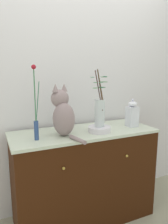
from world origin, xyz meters
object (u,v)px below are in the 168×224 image
at_px(cat_sitting, 63,113).
at_px(bowl_porcelain, 99,129).
at_px(vase_glass_clear, 100,111).
at_px(sideboard, 84,175).
at_px(jar_lidded_porcelain, 132,114).
at_px(vase_slim_green, 36,117).

distance_m(cat_sitting, bowl_porcelain, 0.38).
bearing_deg(vase_glass_clear, sideboard, 142.13).
xyz_separation_m(cat_sitting, bowl_porcelain, (0.34, -0.04, -0.17)).
relative_size(vase_glass_clear, jar_lidded_porcelain, 1.85).
bearing_deg(sideboard, bowl_porcelain, -36.32).
bearing_deg(vase_slim_green, cat_sitting, 8.45).
relative_size(vase_slim_green, vase_glass_clear, 1.16).
bearing_deg(vase_glass_clear, jar_lidded_porcelain, 5.81).
bearing_deg(vase_slim_green, vase_glass_clear, -0.74).
relative_size(cat_sitting, bowl_porcelain, 2.14).
distance_m(vase_slim_green, vase_glass_clear, 0.58).
height_order(vase_slim_green, jar_lidded_porcelain, vase_slim_green).
distance_m(vase_slim_green, bowl_porcelain, 0.60).
height_order(cat_sitting, bowl_porcelain, cat_sitting).
relative_size(sideboard, cat_sitting, 3.04).
relative_size(cat_sitting, jar_lidded_porcelain, 1.59).
relative_size(bowl_porcelain, jar_lidded_porcelain, 0.74).
distance_m(cat_sitting, jar_lidded_porcelain, 0.73).
relative_size(sideboard, vase_glass_clear, 2.62).
bearing_deg(jar_lidded_porcelain, vase_glass_clear, -174.19).
bearing_deg(jar_lidded_porcelain, bowl_porcelain, -174.68).
xyz_separation_m(sideboard, vase_slim_green, (-0.46, -0.08, 0.64)).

